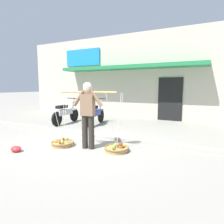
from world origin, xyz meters
TOP-DOWN VIEW (x-y plane):
  - ground_plane at (0.00, 0.00)m, footprint 90.00×90.00m
  - sidewalk_curb at (0.00, 0.70)m, footprint 20.00×0.24m
  - fruit_vendor at (0.42, -0.37)m, footprint 1.51×0.30m
  - fruit_basket_left_side at (1.17, -0.24)m, footprint 0.62×0.62m
  - fruit_basket_right_side at (-0.33, -0.50)m, footprint 0.62×0.62m
  - motorcycle_nearest_shop at (-2.40, 2.07)m, footprint 0.54×1.82m
  - motorcycle_second_in_row at (-1.11, 2.42)m, footprint 0.55×1.81m
  - storefront_building at (-0.53, 7.41)m, footprint 13.00×6.00m
  - plastic_litter_bag at (-1.01, -1.40)m, footprint 0.28×0.22m

SIDE VIEW (x-z plane):
  - ground_plane at x=0.00m, z-range 0.00..0.00m
  - sidewalk_curb at x=0.00m, z-range 0.00..0.10m
  - plastic_litter_bag at x=-1.01m, z-range 0.00..0.14m
  - fruit_basket_right_side at x=-0.33m, z-range -0.65..0.80m
  - fruit_basket_left_side at x=1.17m, z-range -0.65..0.80m
  - motorcycle_nearest_shop at x=-2.40m, z-range -0.09..1.00m
  - motorcycle_second_in_row at x=-1.11m, z-range -0.09..1.00m
  - fruit_vendor at x=0.42m, z-range 0.13..1.82m
  - storefront_building at x=-0.53m, z-range 0.00..4.20m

